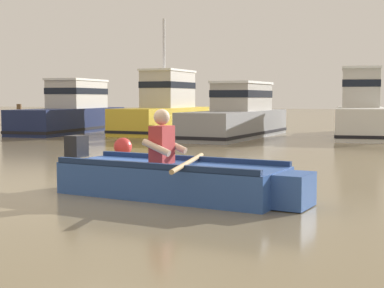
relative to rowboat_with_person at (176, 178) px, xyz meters
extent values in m
plane|color=#7A6B4C|center=(-1.13, 0.41, -0.25)|extent=(120.00, 120.00, 0.00)
cube|color=brown|center=(-10.24, 16.75, 0.36)|extent=(11.89, 1.50, 0.16)
cylinder|color=brown|center=(-15.79, 16.05, 0.26)|extent=(0.24, 0.24, 1.02)
cylinder|color=brown|center=(-12.09, 17.45, 0.33)|extent=(0.24, 0.24, 1.16)
cylinder|color=brown|center=(-8.39, 17.45, 0.31)|extent=(0.24, 0.24, 1.11)
cylinder|color=brown|center=(-4.70, 16.05, 0.35)|extent=(0.24, 0.24, 1.20)
cube|color=#2D519E|center=(-0.07, 0.01, -0.03)|extent=(3.20, 1.43, 0.44)
cube|color=#2D519E|center=(1.65, -0.18, -0.03)|extent=(0.46, 0.64, 0.42)
cube|color=navy|center=(-0.02, 0.52, 0.22)|extent=(3.03, 0.41, 0.08)
cube|color=navy|center=(-0.12, -0.50, 0.22)|extent=(3.03, 0.41, 0.08)
cube|color=#3C62B2|center=(-0.17, 0.02, 0.15)|extent=(0.39, 1.04, 0.06)
cylinder|color=black|center=(-1.71, 0.19, 0.02)|extent=(0.11, 0.11, 0.54)
cube|color=black|center=(-1.71, 0.19, 0.37)|extent=(0.27, 0.30, 0.32)
cube|color=#B23333|center=(-0.22, 0.02, 0.45)|extent=(0.26, 0.36, 0.52)
sphere|color=beige|center=(-0.22, 0.02, 0.83)|extent=(0.22, 0.22, 0.22)
cylinder|color=beige|center=(-0.15, 0.24, 0.43)|extent=(0.43, 0.14, 0.23)
cylinder|color=beige|center=(-0.19, -0.20, 0.43)|extent=(0.43, 0.14, 0.23)
cylinder|color=tan|center=(0.26, -0.18, 0.25)|extent=(0.47, 1.97, 0.06)
cube|color=#19234C|center=(-9.76, 11.74, 0.21)|extent=(2.43, 6.72, 0.92)
cube|color=black|center=(-9.76, 11.74, -0.09)|extent=(2.47, 6.77, 0.10)
cube|color=beige|center=(-9.83, 12.32, 1.21)|extent=(1.63, 2.89, 1.07)
cube|color=black|center=(-9.83, 12.32, 1.34)|extent=(1.66, 2.92, 0.24)
cube|color=white|center=(-9.83, 12.32, 1.78)|extent=(1.71, 3.04, 0.08)
cube|color=gold|center=(-6.28, 12.73, 0.23)|extent=(1.68, 5.62, 0.96)
cube|color=black|center=(-6.28, 12.73, -0.08)|extent=(1.72, 5.66, 0.10)
cube|color=beige|center=(-6.28, 13.24, 1.39)|extent=(1.30, 2.36, 1.38)
cube|color=black|center=(-6.28, 13.24, 1.57)|extent=(1.33, 2.39, 0.24)
cube|color=white|center=(-6.28, 13.24, 2.12)|extent=(1.37, 2.48, 0.08)
cylinder|color=silver|center=(-6.28, 12.87, 2.39)|extent=(0.10, 0.10, 3.37)
cube|color=gray|center=(-2.91, 11.46, 0.20)|extent=(1.97, 6.27, 0.89)
cube|color=black|center=(-2.91, 11.46, -0.09)|extent=(2.01, 6.31, 0.10)
cube|color=#B2ADA3|center=(-2.88, 12.01, 1.10)|extent=(1.44, 2.66, 0.92)
cube|color=black|center=(-2.88, 12.01, 1.21)|extent=(1.47, 2.69, 0.24)
cube|color=white|center=(-2.88, 12.01, 1.60)|extent=(1.51, 2.79, 0.08)
cube|color=white|center=(0.92, 13.47, 0.25)|extent=(2.33, 6.29, 1.00)
cube|color=black|center=(0.92, 13.47, -0.08)|extent=(2.37, 6.33, 0.10)
cube|color=beige|center=(0.85, 14.02, 1.41)|extent=(1.53, 2.71, 1.31)
cube|color=black|center=(0.85, 14.02, 1.57)|extent=(1.56, 2.75, 0.24)
cube|color=white|center=(0.85, 14.02, 2.10)|extent=(1.61, 2.85, 0.08)
sphere|color=red|center=(-3.40, 4.56, -0.04)|extent=(0.42, 0.42, 0.42)
camera|label=1|loc=(3.16, -7.03, 1.10)|focal=53.67mm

